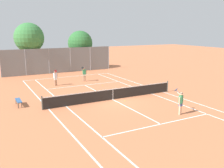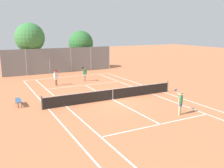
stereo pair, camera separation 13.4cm
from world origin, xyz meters
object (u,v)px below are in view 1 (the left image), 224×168
(player_far_left, at_px, (55,77))
(courtside_bench, at_px, (19,101))
(player_near_side, at_px, (181,102))
(loose_tennis_ball_2, at_px, (134,94))
(loose_tennis_ball_1, at_px, (125,101))
(loose_tennis_ball_0, at_px, (103,85))
(player_far_right, at_px, (84,73))
(tree_behind_right, at_px, (81,44))
(tree_behind_left, at_px, (30,38))
(tennis_net, at_px, (113,94))

(player_far_left, distance_m, courtside_bench, 7.32)
(player_near_side, bearing_deg, loose_tennis_ball_2, 87.92)
(loose_tennis_ball_1, bearing_deg, loose_tennis_ball_0, 81.24)
(player_near_side, distance_m, player_far_right, 13.95)
(player_far_right, distance_m, loose_tennis_ball_0, 3.25)
(player_near_side, bearing_deg, tree_behind_right, 86.20)
(player_far_left, relative_size, courtside_bench, 1.18)
(loose_tennis_ball_1, height_order, courtside_bench, courtside_bench)
(tree_behind_left, bearing_deg, loose_tennis_ball_2, -69.44)
(player_near_side, distance_m, tree_behind_left, 23.57)
(player_near_side, xyz_separation_m, player_far_right, (-1.66, 13.85, 0.00))
(player_far_left, relative_size, loose_tennis_ball_2, 26.88)
(player_far_left, height_order, player_far_right, same)
(player_far_right, relative_size, loose_tennis_ball_1, 26.88)
(loose_tennis_ball_1, bearing_deg, player_far_left, 112.16)
(courtside_bench, bearing_deg, player_far_right, 38.27)
(tree_behind_left, distance_m, tree_behind_right, 7.47)
(player_far_right, relative_size, tree_behind_right, 0.31)
(tree_behind_left, relative_size, tree_behind_right, 1.19)
(loose_tennis_ball_0, distance_m, tree_behind_right, 12.81)
(player_far_right, height_order, loose_tennis_ball_2, player_far_right)
(tennis_net, xyz_separation_m, courtside_bench, (-7.34, 1.93, -0.10))
(player_far_left, distance_m, loose_tennis_ball_2, 8.87)
(loose_tennis_ball_0, distance_m, tree_behind_left, 13.54)
(courtside_bench, bearing_deg, player_near_side, -37.58)
(loose_tennis_ball_2, xyz_separation_m, tree_behind_right, (1.30, 16.67, 3.73))
(loose_tennis_ball_1, bearing_deg, loose_tennis_ball_2, 39.03)
(tennis_net, relative_size, loose_tennis_ball_2, 181.82)
(tree_behind_right, bearing_deg, tree_behind_left, -176.95)
(tennis_net, distance_m, loose_tennis_ball_1, 1.21)
(loose_tennis_ball_1, xyz_separation_m, tree_behind_right, (3.23, 18.24, 3.73))
(player_far_right, xyz_separation_m, courtside_bench, (-8.07, -6.37, -0.52))
(loose_tennis_ball_2, xyz_separation_m, courtside_bench, (-9.95, 1.25, 0.38))
(loose_tennis_ball_0, bearing_deg, player_far_left, 152.19)
(tennis_net, relative_size, loose_tennis_ball_0, 181.82)
(player_near_side, relative_size, courtside_bench, 1.18)
(tree_behind_right, bearing_deg, loose_tennis_ball_2, -94.45)
(player_far_left, bearing_deg, player_near_side, -68.55)
(loose_tennis_ball_1, xyz_separation_m, courtside_bench, (-8.01, 2.82, 0.38))
(player_far_right, relative_size, tree_behind_left, 0.26)
(player_near_side, bearing_deg, courtside_bench, 142.42)
(loose_tennis_ball_0, xyz_separation_m, courtside_bench, (-8.97, -3.38, 0.38))
(loose_tennis_ball_2, distance_m, tree_behind_right, 17.13)
(player_far_right, xyz_separation_m, loose_tennis_ball_0, (0.90, -2.99, -0.89))
(loose_tennis_ball_2, distance_m, courtside_bench, 10.04)
(player_far_right, distance_m, tree_behind_right, 10.01)
(player_far_left, distance_m, player_far_right, 3.59)
(tree_behind_right, bearing_deg, player_far_right, -109.36)
(player_far_left, relative_size, tree_behind_right, 0.31)
(courtside_bench, relative_size, tree_behind_left, 0.22)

